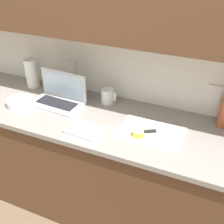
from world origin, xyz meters
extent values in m
plane|color=brown|center=(0.00, 0.00, 0.00)|extent=(12.00, 12.00, 0.00)
cube|color=white|center=(0.00, 0.36, 1.30)|extent=(5.20, 0.06, 2.60)
cube|color=white|center=(-0.35, 0.32, 1.08)|extent=(0.09, 0.01, 0.12)
cube|color=white|center=(0.75, 0.32, 1.08)|extent=(0.09, 0.01, 0.12)
cube|color=brown|center=(0.00, 0.00, 0.43)|extent=(2.51, 0.61, 0.87)
cube|color=gray|center=(0.00, 0.00, 0.89)|extent=(2.59, 0.65, 0.03)
cube|color=silver|center=(-0.31, 0.03, 0.91)|extent=(0.39, 0.24, 0.02)
cube|color=black|center=(-0.31, 0.03, 0.92)|extent=(0.32, 0.14, 0.00)
cube|color=silver|center=(-0.31, 0.13, 1.03)|extent=(0.39, 0.03, 0.22)
cube|color=silver|center=(-0.31, 0.12, 1.03)|extent=(0.34, 0.03, 0.18)
cube|color=silver|center=(0.43, -0.04, 0.91)|extent=(0.41, 0.29, 0.01)
cube|color=silver|center=(0.53, 0.02, 0.91)|extent=(0.15, 0.11, 0.00)
cylinder|color=black|center=(0.41, -0.05, 0.92)|extent=(0.11, 0.07, 0.02)
cylinder|color=yellow|center=(0.37, -0.10, 0.93)|extent=(0.07, 0.07, 0.03)
cylinder|color=#F4EAA3|center=(0.37, -0.10, 0.95)|extent=(0.06, 0.06, 0.00)
cylinder|color=silver|center=(0.02, 0.21, 0.96)|extent=(0.10, 0.10, 0.11)
cube|color=silver|center=(0.08, 0.21, 0.97)|extent=(0.02, 0.01, 0.06)
cylinder|color=white|center=(-0.56, -0.07, 0.93)|extent=(0.20, 0.20, 0.05)
cylinder|color=white|center=(-0.66, 0.22, 1.02)|extent=(0.10, 0.10, 0.24)
cube|color=white|center=(0.03, -0.19, 0.92)|extent=(0.23, 0.18, 0.02)
camera|label=1|loc=(0.77, -1.46, 1.97)|focal=45.00mm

